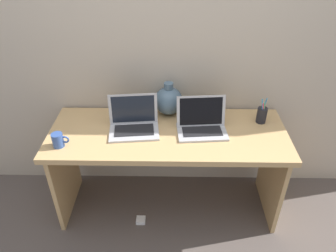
{
  "coord_description": "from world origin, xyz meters",
  "views": [
    {
      "loc": [
        0.03,
        -1.83,
        2.03
      ],
      "look_at": [
        0.0,
        0.0,
        0.79
      ],
      "focal_mm": 34.44,
      "sensor_mm": 36.0,
      "label": 1
    }
  ],
  "objects_px": {
    "pen_cup": "(262,115)",
    "laptop_right": "(201,122)",
    "green_vase": "(169,100)",
    "power_brick": "(141,220)",
    "laptop_left": "(134,121)",
    "coffee_mug": "(58,140)"
  },
  "relations": [
    {
      "from": "pen_cup",
      "to": "laptop_right",
      "type": "bearing_deg",
      "value": -166.74
    },
    {
      "from": "laptop_right",
      "to": "pen_cup",
      "type": "relative_size",
      "value": 1.84
    },
    {
      "from": "green_vase",
      "to": "power_brick",
      "type": "relative_size",
      "value": 3.58
    },
    {
      "from": "laptop_left",
      "to": "coffee_mug",
      "type": "height_order",
      "value": "laptop_left"
    },
    {
      "from": "laptop_left",
      "to": "laptop_right",
      "type": "distance_m",
      "value": 0.47
    },
    {
      "from": "green_vase",
      "to": "pen_cup",
      "type": "height_order",
      "value": "green_vase"
    },
    {
      "from": "pen_cup",
      "to": "power_brick",
      "type": "distance_m",
      "value": 1.22
    },
    {
      "from": "power_brick",
      "to": "pen_cup",
      "type": "bearing_deg",
      "value": 19.59
    },
    {
      "from": "power_brick",
      "to": "green_vase",
      "type": "bearing_deg",
      "value": 64.05
    },
    {
      "from": "green_vase",
      "to": "coffee_mug",
      "type": "height_order",
      "value": "green_vase"
    },
    {
      "from": "coffee_mug",
      "to": "power_brick",
      "type": "height_order",
      "value": "coffee_mug"
    },
    {
      "from": "laptop_left",
      "to": "pen_cup",
      "type": "height_order",
      "value": "laptop_left"
    },
    {
      "from": "green_vase",
      "to": "laptop_left",
      "type": "bearing_deg",
      "value": -138.47
    },
    {
      "from": "laptop_left",
      "to": "coffee_mug",
      "type": "distance_m",
      "value": 0.51
    },
    {
      "from": "green_vase",
      "to": "pen_cup",
      "type": "distance_m",
      "value": 0.68
    },
    {
      "from": "coffee_mug",
      "to": "pen_cup",
      "type": "bearing_deg",
      "value": 12.62
    },
    {
      "from": "laptop_right",
      "to": "green_vase",
      "type": "xyz_separation_m",
      "value": [
        -0.23,
        0.22,
        0.04
      ]
    },
    {
      "from": "green_vase",
      "to": "coffee_mug",
      "type": "relative_size",
      "value": 2.22
    },
    {
      "from": "laptop_left",
      "to": "power_brick",
      "type": "relative_size",
      "value": 5.18
    },
    {
      "from": "laptop_left",
      "to": "pen_cup",
      "type": "distance_m",
      "value": 0.92
    },
    {
      "from": "laptop_right",
      "to": "power_brick",
      "type": "xyz_separation_m",
      "value": [
        -0.44,
        -0.21,
        -0.78
      ]
    },
    {
      "from": "green_vase",
      "to": "power_brick",
      "type": "bearing_deg",
      "value": -115.95
    }
  ]
}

